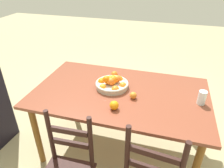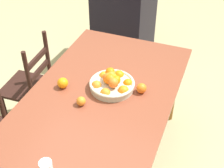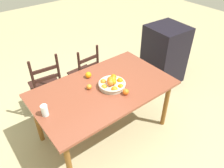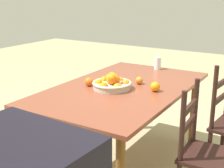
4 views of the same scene
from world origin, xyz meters
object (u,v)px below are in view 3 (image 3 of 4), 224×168
at_px(chair_near_window, 46,86).
at_px(orange_loose_2, 88,75).
at_px(fruit_bowl, 112,83).
at_px(orange_loose_1, 89,87).
at_px(dining_table, 103,93).
at_px(drinking_glass, 45,111).
at_px(cabinet, 164,54).
at_px(orange_loose_0, 126,92).
at_px(chair_by_cabinet, 85,75).

height_order(chair_near_window, orange_loose_2, chair_near_window).
height_order(fruit_bowl, orange_loose_1, fruit_bowl).
distance_m(dining_table, drinking_glass, 0.75).
relative_size(chair_near_window, fruit_bowl, 3.01).
bearing_deg(orange_loose_1, chair_near_window, 107.56).
xyz_separation_m(cabinet, orange_loose_1, (-1.73, -0.29, 0.29)).
bearing_deg(orange_loose_1, fruit_bowl, -28.60).
height_order(chair_near_window, orange_loose_1, chair_near_window).
distance_m(orange_loose_1, orange_loose_2, 0.24).
bearing_deg(chair_near_window, orange_loose_0, 120.75).
bearing_deg(cabinet, orange_loose_0, -152.91).
xyz_separation_m(orange_loose_1, orange_loose_2, (0.12, 0.21, 0.01)).
bearing_deg(drinking_glass, fruit_bowl, -2.87).
bearing_deg(orange_loose_0, orange_loose_2, 105.33).
xyz_separation_m(chair_near_window, orange_loose_2, (0.37, -0.57, 0.35)).
xyz_separation_m(dining_table, chair_by_cabinet, (0.22, 0.78, -0.24)).
relative_size(chair_by_cabinet, fruit_bowl, 2.86).
bearing_deg(drinking_glass, orange_loose_0, -16.27).
distance_m(chair_by_cabinet, orange_loose_0, 1.10).
height_order(chair_near_window, chair_by_cabinet, chair_near_window).
bearing_deg(cabinet, drinking_glass, -167.12).
relative_size(chair_near_window, orange_loose_2, 12.59).
xyz_separation_m(orange_loose_0, orange_loose_2, (-0.15, 0.55, 0.00)).
height_order(fruit_bowl, orange_loose_0, fruit_bowl).
bearing_deg(fruit_bowl, orange_loose_0, -80.85).
relative_size(dining_table, cabinet, 1.66).
xyz_separation_m(chair_by_cabinet, orange_loose_2, (-0.24, -0.49, 0.37)).
bearing_deg(dining_table, chair_by_cabinet, 74.48).
xyz_separation_m(chair_near_window, orange_loose_1, (0.25, -0.78, 0.34)).
xyz_separation_m(cabinet, drinking_glass, (-2.32, -0.38, 0.33)).
height_order(chair_near_window, cabinet, cabinet).
relative_size(dining_table, chair_near_window, 1.69).
height_order(chair_near_window, orange_loose_0, chair_near_window).
relative_size(fruit_bowl, orange_loose_1, 5.14).
height_order(dining_table, orange_loose_0, orange_loose_0).
bearing_deg(orange_loose_1, dining_table, -30.52).
height_order(dining_table, chair_by_cabinet, chair_by_cabinet).
bearing_deg(orange_loose_2, orange_loose_1, -121.23).
xyz_separation_m(chair_by_cabinet, cabinet, (1.37, -0.40, 0.07)).
distance_m(cabinet, orange_loose_1, 1.78).
distance_m(chair_near_window, fruit_bowl, 1.09).
bearing_deg(drinking_glass, dining_table, 0.39).
xyz_separation_m(fruit_bowl, orange_loose_0, (0.03, -0.21, -0.01)).
relative_size(chair_near_window, orange_loose_1, 15.48).
bearing_deg(orange_loose_2, chair_by_cabinet, 64.37).
relative_size(dining_table, orange_loose_2, 21.28).
bearing_deg(chair_near_window, drinking_glass, 74.13).
xyz_separation_m(chair_by_cabinet, fruit_bowl, (-0.12, -0.83, 0.37)).
bearing_deg(chair_near_window, chair_by_cabinet, 178.05).
distance_m(dining_table, chair_by_cabinet, 0.85).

